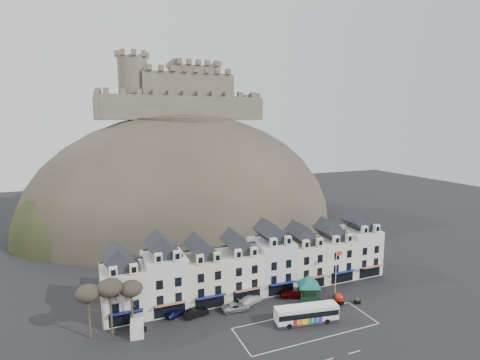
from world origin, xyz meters
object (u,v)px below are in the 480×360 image
object	(u,v)px
car_white	(250,299)
bus	(306,313)
flagpole	(336,269)
car_maroon	(291,293)
car_navy	(176,312)
bus_shelter	(309,281)
red_buoy	(339,299)
white_van	(137,326)
car_charcoal	(308,287)
car_black	(196,312)
car_silver	(236,307)

from	to	relation	value
car_white	bus	bearing A→B (deg)	-170.78
flagpole	car_maroon	xyz separation A→B (m)	(-8.26, 1.84, -4.03)
bus	car_navy	world-z (taller)	bus
car_navy	bus_shelter	bearing A→B (deg)	-120.58
bus_shelter	red_buoy	bearing A→B (deg)	-16.00
white_van	car_charcoal	size ratio (longest dim) A/B	1.05
bus_shelter	car_maroon	world-z (taller)	bus_shelter
car_navy	car_black	bearing A→B (deg)	-135.84
car_navy	car_black	size ratio (longest dim) A/B	0.89
flagpole	car_white	world-z (taller)	flagpole
car_navy	car_white	xyz separation A→B (m)	(12.99, -0.71, 0.08)
white_van	car_black	size ratio (longest dim) A/B	1.09
red_buoy	white_van	bearing A→B (deg)	172.55
bus	white_van	bearing A→B (deg)	172.97
bus_shelter	car_navy	world-z (taller)	bus_shelter
white_van	car_navy	xyz separation A→B (m)	(6.47, 2.50, -0.37)
bus	car_black	bearing A→B (deg)	160.61
white_van	car_charcoal	bearing A→B (deg)	11.87
bus_shelter	white_van	size ratio (longest dim) A/B	1.50
bus_shelter	red_buoy	xyz separation A→B (m)	(4.03, -3.24, -2.69)
flagpole	car_navy	world-z (taller)	flagpole
car_maroon	car_silver	bearing A→B (deg)	116.93
car_navy	car_black	distance (m)	3.31
bus_shelter	car_black	distance (m)	20.31
car_maroon	car_charcoal	bearing A→B (deg)	-51.11
car_navy	car_maroon	size ratio (longest dim) A/B	0.89
car_black	car_maroon	size ratio (longest dim) A/B	1.00
car_charcoal	white_van	bearing A→B (deg)	108.39
bus	red_buoy	world-z (taller)	bus
car_silver	car_maroon	bearing A→B (deg)	-81.95
white_van	car_black	xyz separation A→B (m)	(9.49, 1.14, -0.31)
car_black	car_white	bearing A→B (deg)	-97.03
bus_shelter	car_charcoal	xyz separation A→B (m)	(2.14, 3.43, -2.98)
bus	flagpole	size ratio (longest dim) A/B	1.24
car_silver	red_buoy	bearing A→B (deg)	-100.87
car_black	bus_shelter	bearing A→B (deg)	-107.28
red_buoy	car_silver	world-z (taller)	red_buoy
red_buoy	car_white	xyz separation A→B (m)	(-14.01, 6.17, -0.29)
bus	car_silver	size ratio (longest dim) A/B	2.23
car_black	flagpole	bearing A→B (deg)	-104.86
red_buoy	bus_shelter	bearing A→B (deg)	141.19
car_charcoal	red_buoy	bearing A→B (deg)	-149.96
car_navy	car_maroon	bearing A→B (deg)	-115.39
car_navy	car_white	bearing A→B (deg)	-114.70
car_white	car_black	bearing A→B (deg)	71.91
car_black	car_silver	xyz separation A→B (m)	(6.63, -0.68, -0.04)
car_black	car_white	world-z (taller)	car_white
bus_shelter	flagpole	distance (m)	6.19
bus	car_maroon	bearing A→B (deg)	84.48
car_maroon	car_charcoal	world-z (taller)	car_charcoal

